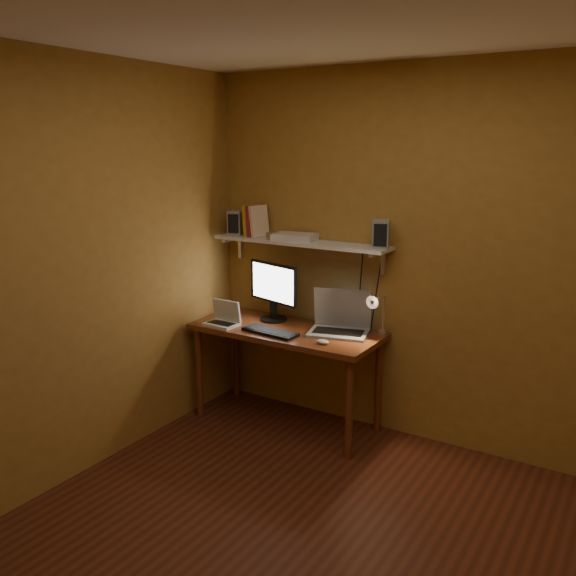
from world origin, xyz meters
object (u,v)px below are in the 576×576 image
Objects in this scene: laptop at (340,322)px; router at (295,237)px; netbook at (224,318)px; mouse at (323,342)px; speaker_right at (381,234)px; desk_lamp at (377,310)px; speaker_left at (235,223)px; monitor at (273,288)px; wall_shelf at (300,243)px; shelf_camera at (272,236)px; keyboard at (270,332)px; desk at (286,340)px.

laptop is 0.71m from router.
mouse is (0.85, -0.01, -0.04)m from netbook.
speaker_right is at bearing 60.71° from mouse.
speaker_left is (-1.24, 0.06, 0.51)m from desk_lamp.
desk_lamp is 1.21× the size of router.
monitor is 1.29× the size of desk_lamp.
speaker_right reaches higher than monitor.
wall_shelf is at bearing 25.13° from router.
keyboard is at bearing -60.30° from shelf_camera.
wall_shelf is at bearing 161.68° from speaker_right.
mouse is at bearing 1.30° from netbook.
desk is at bearing 84.43° from keyboard.
netbook is at bearing -140.27° from router.
speaker_right is 0.63× the size of router.
desk_lamp is 3.88× the size of shelf_camera.
desk is 0.76m from router.
speaker_left is (-0.96, 0.06, 0.64)m from laptop.
desk is at bearing -35.46° from speaker_left.
router reaches higher than desk.
netbook is 1.15m from desk_lamp.
speaker_right is at bearing 16.53° from desk.
speaker_right reaches higher than wall_shelf.
laptop is at bearing -21.37° from speaker_left.
netbook is 0.80m from router.
wall_shelf is 7.20× the size of speaker_right.
keyboard is 0.78m from desk_lamp.
desk is 2.95× the size of laptop.
netbook reaches higher than mouse.
router is at bearing 30.35° from monitor.
desk is 0.77m from shelf_camera.
desk is at bearing 160.27° from mouse.
router is (-0.00, 0.34, 0.64)m from keyboard.
netbook is 1.28× the size of speaker_right.
wall_shelf is 14.48× the size of shelf_camera.
router reaches higher than wall_shelf.
netbook is 2.80× the size of mouse.
laptop is 1.26× the size of desk_lamp.
speaker_left is 0.55m from router.
wall_shelf is 2.90× the size of monitor.
desk_lamp is at bearing 0.83° from shelf_camera.
keyboard is 1.14× the size of desk_lamp.
netbook reaches higher than desk.
monitor is 5.45× the size of mouse.
mouse reaches higher than keyboard.
monitor is 0.41m from keyboard.
laptop is (0.38, -0.07, -0.53)m from wall_shelf.
speaker_right is (0.67, 0.35, 0.71)m from keyboard.
router is at bearing 144.99° from mouse.
monitor is 0.71m from mouse.
keyboard is 0.72m from shelf_camera.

